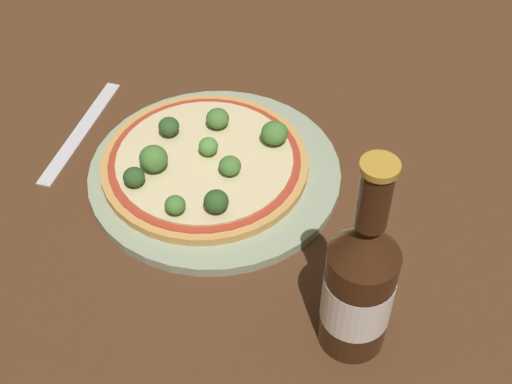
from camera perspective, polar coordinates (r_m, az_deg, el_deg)
ground_plane at (r=0.85m, az=-3.05°, el=2.30°), size 3.00×3.00×0.00m
plate at (r=0.83m, az=-3.31°, el=1.52°), size 0.29×0.29×0.01m
pizza at (r=0.83m, az=-4.20°, el=2.43°), size 0.24×0.24×0.01m
broccoli_floret_0 at (r=0.76m, az=-6.48°, el=-1.05°), size 0.02×0.02×0.02m
broccoli_floret_1 at (r=0.82m, az=-3.95°, el=3.73°), size 0.02×0.02×0.02m
broccoli_floret_2 at (r=0.85m, az=-3.09°, el=5.90°), size 0.03×0.03×0.03m
broccoli_floret_3 at (r=0.83m, az=1.50°, el=4.75°), size 0.03×0.03×0.03m
broccoli_floret_4 at (r=0.76m, az=-3.20°, el=-0.76°), size 0.03×0.03×0.03m
broccoli_floret_5 at (r=0.81m, az=-8.20°, el=2.66°), size 0.03×0.03×0.03m
broccoli_floret_6 at (r=0.80m, az=-2.10°, el=2.10°), size 0.03×0.03×0.02m
broccoli_floret_7 at (r=0.85m, az=-6.99°, el=5.23°), size 0.02×0.02×0.02m
broccoli_floret_8 at (r=0.79m, az=-9.74°, el=1.18°), size 0.02×0.02×0.02m
beer_bottle at (r=0.64m, az=8.27°, el=-7.26°), size 0.06×0.06×0.23m
fork at (r=0.92m, az=-13.84°, el=4.79°), size 0.09×0.19×0.00m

